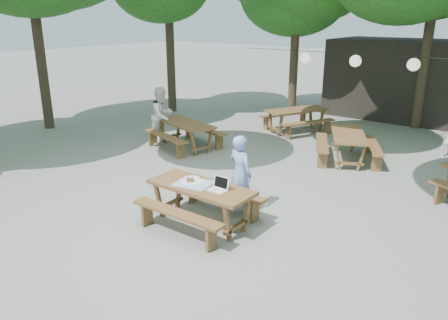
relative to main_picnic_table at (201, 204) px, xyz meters
name	(u,v)px	position (x,y,z in m)	size (l,w,h in m)	color
ground	(242,210)	(0.28, 0.92, -0.39)	(80.00, 80.00, 0.00)	slate
pavilion	(417,80)	(0.78, 11.42, 1.01)	(6.00, 3.00, 2.80)	black
main_picnic_table	(201,204)	(0.00, 0.00, 0.00)	(2.00, 1.58, 0.75)	brown
picnic_table_nw	(185,135)	(-3.44, 3.44, 0.00)	(2.24, 2.02, 0.75)	brown
picnic_table_far_w	(296,120)	(-1.73, 6.96, 0.00)	(2.27, 2.41, 0.75)	brown
picnic_table_far_e	(347,146)	(0.74, 5.13, 0.00)	(2.26, 2.40, 0.75)	brown
woman	(240,173)	(0.23, 0.92, 0.38)	(0.56, 0.37, 1.53)	#7E99E6
second_person	(162,116)	(-4.29, 3.39, 0.46)	(0.82, 0.64, 1.69)	white
laptop	(219,187)	(0.39, 0.04, 0.42)	(0.34, 0.27, 0.24)	white
tabletop_clutter	(193,182)	(-0.20, 0.01, 0.37)	(0.74, 0.66, 0.08)	#3469B2
paper_lanterns	(356,61)	(0.09, 6.92, 2.02)	(9.00, 0.34, 0.38)	black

